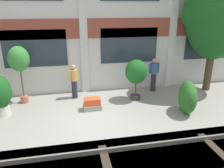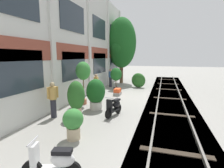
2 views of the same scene
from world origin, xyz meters
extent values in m
plane|color=gray|center=(0.00, 0.00, 0.00)|extent=(80.00, 80.00, 0.00)
cube|color=silver|center=(0.00, 3.23, 4.06)|extent=(17.80, 0.50, 8.13)
cube|color=brown|center=(0.00, 2.96, 3.10)|extent=(17.80, 0.06, 0.90)
cube|color=silver|center=(-4.45, 2.92, 4.06)|extent=(0.36, 0.16, 8.13)
cube|color=silver|center=(0.00, 2.92, 4.06)|extent=(0.36, 0.16, 8.13)
cube|color=silver|center=(4.45, 2.92, 4.06)|extent=(0.36, 0.16, 8.13)
cube|color=silver|center=(8.90, 2.92, 4.06)|extent=(0.36, 0.16, 8.13)
cube|color=#28333D|center=(-6.68, 2.95, 2.25)|extent=(2.85, 0.04, 1.70)
cube|color=#28333D|center=(-2.23, 2.95, 2.25)|extent=(2.85, 0.04, 1.70)
cube|color=#28333D|center=(2.23, 2.95, 2.25)|extent=(2.85, 0.04, 1.70)
cube|color=#28333D|center=(6.68, 2.95, 2.25)|extent=(2.85, 0.04, 1.70)
cube|color=#28333D|center=(-2.23, 2.95, 5.15)|extent=(2.85, 0.04, 1.70)
cube|color=#28333D|center=(2.23, 2.95, 5.15)|extent=(2.85, 0.04, 1.70)
cube|color=#28333D|center=(6.68, 2.95, 5.15)|extent=(2.85, 0.04, 1.70)
cube|color=#423F3A|center=(0.00, -2.86, -0.14)|extent=(25.80, 2.80, 0.28)
cube|color=slate|center=(0.00, -3.58, 0.07)|extent=(25.80, 0.07, 0.15)
cube|color=slate|center=(0.00, -2.14, 0.07)|extent=(25.80, 0.07, 0.15)
cube|color=#382D23|center=(-6.94, -2.86, 0.01)|extent=(0.24, 2.10, 0.03)
cube|color=#382D23|center=(-3.41, -2.86, 0.01)|extent=(0.24, 2.10, 0.03)
cube|color=#382D23|center=(0.09, -2.86, 0.01)|extent=(0.24, 2.10, 0.03)
cube|color=#382D23|center=(3.46, -2.86, 0.01)|extent=(0.24, 2.10, 0.03)
cube|color=#382D23|center=(6.66, -2.86, 0.01)|extent=(0.24, 2.10, 0.03)
cube|color=#382D23|center=(10.26, -2.86, 0.01)|extent=(0.24, 2.10, 0.03)
cylinder|color=#4C3826|center=(6.13, 1.97, 1.39)|extent=(0.36, 0.36, 2.79)
ellipsoid|color=#19561E|center=(6.13, 1.97, 4.22)|extent=(3.02, 3.02, 5.20)
sphere|color=#19561E|center=(5.38, 2.17, 3.70)|extent=(1.66, 1.66, 1.66)
sphere|color=#19561E|center=(6.89, 1.77, 3.70)|extent=(1.66, 1.66, 1.66)
cube|color=gray|center=(0.09, 0.80, 0.11)|extent=(0.75, 0.49, 0.22)
cube|color=#E04C23|center=(0.09, 0.80, 0.36)|extent=(0.66, 0.42, 0.28)
cylinder|color=tan|center=(-6.99, 0.47, 0.21)|extent=(0.46, 0.46, 0.42)
ellipsoid|color=#388438|center=(-6.99, 0.47, 0.73)|extent=(0.71, 0.71, 0.72)
cylinder|color=tan|center=(-5.09, 1.36, 0.25)|extent=(0.46, 0.46, 0.50)
ellipsoid|color=#286023|center=(-5.09, 1.36, 1.07)|extent=(0.79, 0.79, 1.34)
cylinder|color=#B76647|center=(-2.81, 2.10, 0.15)|extent=(0.34, 0.34, 0.31)
cylinder|color=brown|center=(-2.81, 2.10, 1.05)|extent=(0.07, 0.07, 1.47)
ellipsoid|color=#388438|center=(-2.81, 2.10, 2.00)|extent=(0.87, 0.87, 1.07)
cylinder|color=beige|center=(-3.51, 1.04, 0.21)|extent=(0.66, 0.66, 0.41)
ellipsoid|color=#19561E|center=(-3.51, 1.04, 0.98)|extent=(1.02, 1.02, 1.33)
cylinder|color=#333333|center=(2.16, 1.48, 0.10)|extent=(0.46, 0.46, 0.19)
cylinder|color=#4C3826|center=(2.16, 1.48, 0.65)|extent=(0.07, 0.07, 0.91)
ellipsoid|color=#19561E|center=(2.16, 1.48, 1.33)|extent=(0.98, 0.98, 1.09)
cylinder|color=black|center=(-4.74, -0.07, 0.24)|extent=(0.49, 0.21, 0.48)
cylinder|color=black|center=(-3.87, -0.30, 0.24)|extent=(0.49, 0.21, 0.48)
cube|color=black|center=(-4.29, -0.19, 0.28)|extent=(0.72, 0.40, 0.08)
ellipsoid|color=black|center=(-4.04, -0.26, 0.52)|extent=(0.61, 0.39, 0.36)
cube|color=black|center=(-4.04, -0.26, 0.72)|extent=(0.48, 0.32, 0.10)
cube|color=black|center=(-4.66, -0.09, 0.58)|extent=(0.19, 0.30, 0.60)
cylinder|color=#B7B7BF|center=(-4.68, -0.09, 0.96)|extent=(0.16, 0.49, 0.03)
ellipsoid|color=silver|center=(-8.89, -0.31, 0.52)|extent=(0.40, 0.61, 0.36)
cube|color=black|center=(-8.89, -0.31, 0.72)|extent=(0.33, 0.48, 0.10)
cube|color=silver|center=(-9.05, 0.31, 0.58)|extent=(0.30, 0.19, 0.60)
cylinder|color=#B7B7BF|center=(-9.06, 0.33, 0.96)|extent=(0.49, 0.16, 0.03)
cylinder|color=#282833|center=(-0.57, 2.20, 0.43)|extent=(0.26, 0.26, 0.86)
cylinder|color=tan|center=(-0.57, 2.20, 1.12)|extent=(0.34, 0.34, 0.52)
sphere|color=tan|center=(-0.57, 2.20, 1.49)|extent=(0.22, 0.22, 0.22)
cylinder|color=tan|center=(-0.75, 2.07, 1.14)|extent=(0.09, 0.09, 0.47)
cylinder|color=tan|center=(-0.40, 2.33, 1.14)|extent=(0.09, 0.09, 0.47)
cylinder|color=#282833|center=(-5.33, 2.43, 0.44)|extent=(0.26, 0.26, 0.87)
cylinder|color=tan|center=(-5.33, 2.43, 1.17)|extent=(0.34, 0.34, 0.59)
sphere|color=tan|center=(-5.33, 2.43, 1.57)|extent=(0.22, 0.22, 0.22)
cylinder|color=tan|center=(-5.51, 2.55, 1.20)|extent=(0.09, 0.09, 0.53)
cylinder|color=tan|center=(-5.15, 2.30, 1.20)|extent=(0.09, 0.09, 0.53)
cylinder|color=#282833|center=(3.36, 2.35, 0.45)|extent=(0.26, 0.26, 0.90)
cylinder|color=#33598C|center=(3.36, 2.35, 1.18)|extent=(0.34, 0.34, 0.55)
sphere|color=tan|center=(3.36, 2.35, 1.56)|extent=(0.22, 0.22, 0.22)
cylinder|color=#33598C|center=(3.14, 2.34, 1.21)|extent=(0.09, 0.09, 0.49)
cylinder|color=#33598C|center=(3.58, 2.35, 1.21)|extent=(0.09, 0.09, 0.49)
ellipsoid|color=#286023|center=(3.81, -0.20, 0.66)|extent=(1.09, 1.50, 1.32)
camera|label=1|loc=(-0.70, -7.46, 4.09)|focal=35.00mm
camera|label=2|loc=(-12.05, -2.43, 2.84)|focal=28.00mm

